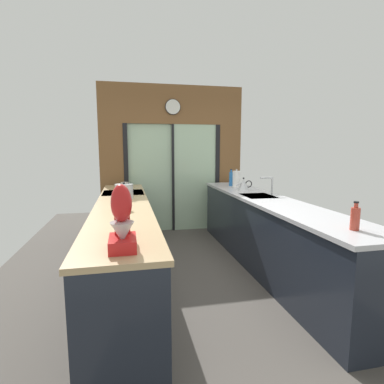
# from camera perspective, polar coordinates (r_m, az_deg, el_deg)

# --- Properties ---
(ground_plane) EXTENTS (5.04, 7.60, 0.02)m
(ground_plane) POSITION_cam_1_polar(r_m,az_deg,el_deg) (4.25, 0.29, -13.48)
(ground_plane) COLOR #4C4742
(back_wall_unit) EXTENTS (2.64, 0.12, 2.70)m
(back_wall_unit) POSITION_cam_1_polar(r_m,az_deg,el_deg) (5.72, -3.63, 7.83)
(back_wall_unit) COLOR brown
(back_wall_unit) RESTS_ON ground_plane
(left_counter_run) EXTENTS (0.62, 3.80, 0.92)m
(left_counter_run) POSITION_cam_1_polar(r_m,az_deg,el_deg) (3.56, -12.70, -9.91)
(left_counter_run) COLOR #1E232D
(left_counter_run) RESTS_ON ground_plane
(right_counter_run) EXTENTS (0.62, 3.80, 0.92)m
(right_counter_run) POSITION_cam_1_polar(r_m,az_deg,el_deg) (4.11, 13.80, -7.48)
(right_counter_run) COLOR #1E232D
(right_counter_run) RESTS_ON ground_plane
(sink_faucet) EXTENTS (0.19, 0.02, 0.25)m
(sink_faucet) POSITION_cam_1_polar(r_m,az_deg,el_deg) (4.28, 14.40, 1.66)
(sink_faucet) COLOR #B7BABC
(sink_faucet) RESTS_ON right_counter_run
(oven_range) EXTENTS (0.60, 0.60, 0.92)m
(oven_range) POSITION_cam_1_polar(r_m,az_deg,el_deg) (4.64, -12.58, -5.77)
(oven_range) COLOR #B7BABC
(oven_range) RESTS_ON ground_plane
(mixing_bowl_near) EXTENTS (0.17, 0.17, 0.07)m
(mixing_bowl_near) POSITION_cam_1_polar(r_m,az_deg,el_deg) (3.19, -12.65, -2.86)
(mixing_bowl_near) COLOR gray
(mixing_bowl_near) RESTS_ON left_counter_run
(mixing_bowl_mid) EXTENTS (0.15, 0.15, 0.06)m
(mixing_bowl_mid) POSITION_cam_1_polar(r_m,az_deg,el_deg) (3.54, -12.61, -1.85)
(mixing_bowl_mid) COLOR gray
(mixing_bowl_mid) RESTS_ON left_counter_run
(mixing_bowl_far) EXTENTS (0.15, 0.15, 0.07)m
(mixing_bowl_far) POSITION_cam_1_polar(r_m,az_deg,el_deg) (5.23, -12.51, 1.43)
(mixing_bowl_far) COLOR silver
(mixing_bowl_far) RESTS_ON left_counter_run
(knife_block) EXTENTS (0.08, 0.14, 0.28)m
(knife_block) POSITION_cam_1_polar(r_m,az_deg,el_deg) (2.33, -12.83, -5.29)
(knife_block) COLOR brown
(knife_block) RESTS_ON left_counter_run
(stand_mixer) EXTENTS (0.17, 0.27, 0.42)m
(stand_mixer) POSITION_cam_1_polar(r_m,az_deg,el_deg) (1.98, -12.98, -5.96)
(stand_mixer) COLOR red
(stand_mixer) RESTS_ON left_counter_run
(stock_pot) EXTENTS (0.23, 0.23, 0.21)m
(stock_pot) POSITION_cam_1_polar(r_m,az_deg,el_deg) (3.98, -12.60, 0.13)
(stock_pot) COLOR #B7BABC
(stock_pot) RESTS_ON left_counter_run
(kettle) EXTENTS (0.26, 0.18, 0.20)m
(kettle) POSITION_cam_1_polar(r_m,az_deg,el_deg) (4.71, 9.64, 1.36)
(kettle) COLOR #B7BABC
(kettle) RESTS_ON right_counter_run
(soap_bottle_near) EXTENTS (0.07, 0.07, 0.23)m
(soap_bottle_near) POSITION_cam_1_polar(r_m,az_deg,el_deg) (2.71, 28.26, -4.33)
(soap_bottle_near) COLOR #B23D2D
(soap_bottle_near) RESTS_ON right_counter_run
(soap_bottle_far) EXTENTS (0.07, 0.07, 0.29)m
(soap_bottle_far) POSITION_cam_1_polar(r_m,az_deg,el_deg) (5.24, 7.33, 2.51)
(soap_bottle_far) COLOR #286BB7
(soap_bottle_far) RESTS_ON right_counter_run
(paper_towel_roll) EXTENTS (0.14, 0.14, 0.30)m
(paper_towel_roll) POSITION_cam_1_polar(r_m,az_deg,el_deg) (4.99, 8.32, 2.34)
(paper_towel_roll) COLOR #B7BABC
(paper_towel_roll) RESTS_ON right_counter_run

